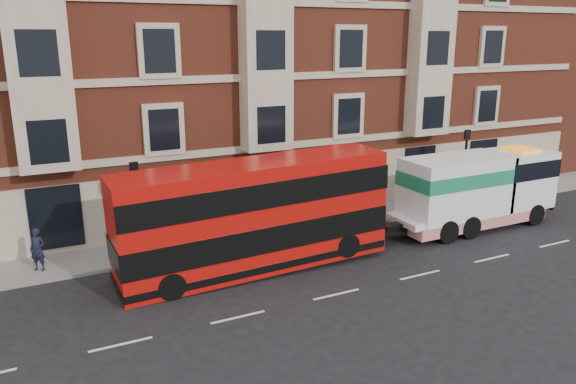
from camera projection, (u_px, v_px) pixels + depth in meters
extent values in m
plane|color=black|center=(336.00, 294.00, 21.26)|extent=(120.00, 120.00, 0.00)
cube|color=slate|center=(257.00, 233.00, 27.70)|extent=(90.00, 3.00, 0.15)
cube|color=brown|center=(211.00, 44.00, 31.96)|extent=(45.00, 12.00, 18.00)
cylinder|color=black|center=(137.00, 217.00, 23.44)|extent=(0.14, 0.14, 4.00)
cube|color=black|center=(134.00, 168.00, 22.87)|extent=(0.35, 0.15, 0.50)
cylinder|color=black|center=(464.00, 172.00, 31.18)|extent=(0.14, 0.14, 4.00)
cube|color=black|center=(467.00, 134.00, 30.61)|extent=(0.35, 0.15, 0.50)
cube|color=red|center=(254.00, 216.00, 22.88)|extent=(11.29, 2.52, 4.44)
cube|color=black|center=(254.00, 231.00, 23.06)|extent=(11.33, 2.58, 1.06)
cube|color=black|center=(253.00, 188.00, 22.57)|extent=(11.33, 2.58, 1.01)
cylinder|color=black|center=(172.00, 286.00, 20.75)|extent=(1.05, 0.32, 1.05)
cylinder|color=black|center=(157.00, 264.00, 22.71)|extent=(1.05, 0.32, 1.05)
cylinder|color=black|center=(347.00, 245.00, 23.96)|extent=(1.05, 0.32, 1.05)
cylinder|color=black|center=(321.00, 229.00, 25.93)|extent=(1.05, 0.32, 1.05)
cube|color=white|center=(472.00, 209.00, 28.42)|extent=(9.07, 2.32, 0.30)
cube|color=white|center=(516.00, 178.00, 29.33)|extent=(3.23, 2.52, 2.92)
cube|color=white|center=(456.00, 186.00, 27.54)|extent=(5.44, 2.52, 2.92)
cube|color=#1C8156|center=(457.00, 176.00, 27.40)|extent=(5.50, 2.56, 0.71)
cube|color=red|center=(468.00, 217.00, 28.43)|extent=(8.07, 2.58, 0.55)
cylinder|color=black|center=(534.00, 214.00, 28.94)|extent=(1.11, 0.35, 1.11)
cylinder|color=black|center=(500.00, 203.00, 30.90)|extent=(1.11, 0.35, 1.11)
cylinder|color=black|center=(470.00, 227.00, 27.03)|extent=(1.11, 0.40, 1.11)
cylinder|color=black|center=(438.00, 214.00, 28.99)|extent=(1.11, 0.40, 1.11)
cylinder|color=black|center=(447.00, 232.00, 26.42)|extent=(1.11, 0.40, 1.11)
cylinder|color=black|center=(416.00, 218.00, 28.39)|extent=(1.11, 0.40, 1.11)
imported|color=black|center=(38.00, 250.00, 22.84)|extent=(0.78, 0.73, 1.80)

